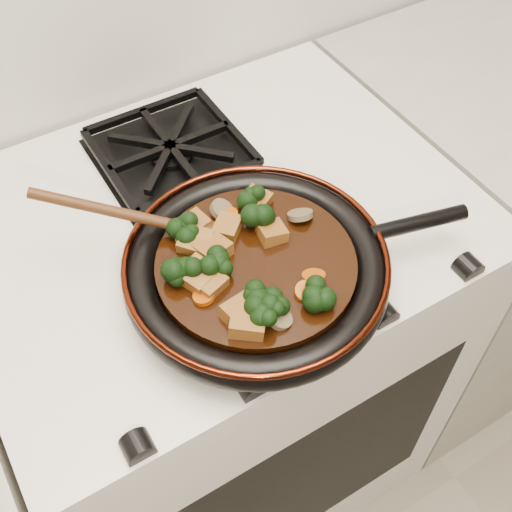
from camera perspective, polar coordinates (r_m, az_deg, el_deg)
stove at (r=1.33m, az=-2.81°, el=-9.34°), size 0.76×0.60×0.90m
burner_grate_front at (r=0.88m, az=0.51°, el=-1.18°), size 0.23×0.23×0.03m
burner_grate_back at (r=1.05m, az=-7.58°, el=9.24°), size 0.23×0.23×0.03m
skillet at (r=0.84m, az=0.13°, el=-1.09°), size 0.47×0.35×0.05m
braising_sauce at (r=0.84m, az=0.00°, el=-0.90°), size 0.26×0.26×0.02m
tofu_cube_0 at (r=0.86m, az=-5.35°, el=2.85°), size 0.04×0.04×0.02m
tofu_cube_1 at (r=0.77m, az=-1.29°, el=-5.14°), size 0.05×0.05×0.03m
tofu_cube_2 at (r=0.86m, az=-2.53°, el=2.53°), size 0.05×0.05×0.02m
tofu_cube_3 at (r=0.81m, az=-5.19°, el=-1.75°), size 0.05×0.05×0.03m
tofu_cube_4 at (r=0.89m, az=0.01°, el=4.90°), size 0.05×0.05×0.02m
tofu_cube_5 at (r=0.76m, az=-0.71°, el=-5.77°), size 0.06×0.06×0.03m
tofu_cube_6 at (r=0.84m, az=-5.39°, el=1.21°), size 0.06×0.06×0.03m
tofu_cube_7 at (r=0.80m, az=-4.28°, el=-2.35°), size 0.05×0.05×0.02m
tofu_cube_8 at (r=0.83m, az=-3.91°, el=0.57°), size 0.05×0.05×0.03m
tofu_cube_9 at (r=0.85m, az=1.43°, el=2.09°), size 0.04×0.04×0.03m
broccoli_floret_0 at (r=0.81m, az=-6.49°, el=-1.24°), size 0.08×0.07×0.07m
broccoli_floret_1 at (r=0.77m, az=0.80°, el=-4.84°), size 0.08×0.09×0.07m
broccoli_floret_2 at (r=0.79m, az=5.83°, el=-3.58°), size 0.08×0.08×0.07m
broccoli_floret_3 at (r=0.80m, az=-6.06°, el=-1.64°), size 0.07×0.07×0.07m
broccoli_floret_4 at (r=0.77m, az=1.25°, el=-4.96°), size 0.07×0.07×0.07m
broccoli_floret_5 at (r=0.81m, az=-3.88°, el=-1.15°), size 0.08×0.07×0.07m
broccoli_floret_6 at (r=0.89m, az=-1.01°, el=5.31°), size 0.09×0.09×0.07m
broccoli_floret_7 at (r=0.85m, az=0.55°, el=3.11°), size 0.08×0.08×0.07m
broccoli_floret_8 at (r=0.78m, az=0.05°, el=-4.17°), size 0.07×0.07×0.06m
broccoli_floret_9 at (r=0.85m, az=-6.48°, el=2.00°), size 0.07×0.06×0.06m
carrot_coin_0 at (r=0.79m, az=-4.67°, el=-3.59°), size 0.03×0.03×0.01m
carrot_coin_1 at (r=0.87m, az=-2.62°, el=3.62°), size 0.03×0.03×0.01m
carrot_coin_2 at (r=0.86m, az=-6.38°, el=2.60°), size 0.03×0.03×0.01m
carrot_coin_3 at (r=0.80m, az=4.43°, el=-3.15°), size 0.03×0.03×0.02m
carrot_coin_4 at (r=0.81m, az=5.15°, el=-1.83°), size 0.03×0.03×0.02m
mushroom_slice_0 at (r=0.88m, az=-3.04°, el=4.11°), size 0.05×0.05×0.02m
mushroom_slice_1 at (r=0.79m, az=5.55°, el=-3.48°), size 0.04×0.04×0.03m
mushroom_slice_2 at (r=0.87m, az=3.95°, el=3.66°), size 0.04×0.04×0.02m
mushroom_slice_3 at (r=0.85m, az=-6.16°, el=1.48°), size 0.04×0.04×0.02m
mushroom_slice_4 at (r=0.77m, az=2.10°, el=-5.53°), size 0.04×0.04×0.02m
wooden_spoon at (r=0.85m, az=-8.79°, el=3.06°), size 0.14×0.10×0.23m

